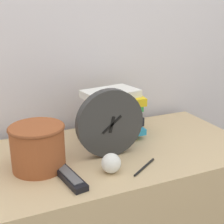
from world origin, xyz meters
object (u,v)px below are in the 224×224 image
object	(u,v)px
desk_clock	(110,123)
basket	(38,146)
book_stack	(113,113)
tv_remote	(70,177)
pen	(144,167)
crumpled_paper_ball	(111,163)

from	to	relation	value
desk_clock	basket	size ratio (longest dim) A/B	1.35
book_stack	tv_remote	distance (m)	0.41
book_stack	tv_remote	world-z (taller)	book_stack
book_stack	tv_remote	size ratio (longest dim) A/B	1.44
desk_clock	book_stack	size ratio (longest dim) A/B	0.97
desk_clock	book_stack	world-z (taller)	desk_clock
tv_remote	pen	world-z (taller)	tv_remote
desk_clock	crumpled_paper_ball	bearing A→B (deg)	-112.10
desk_clock	crumpled_paper_ball	xyz separation A→B (m)	(-0.05, -0.12, -0.10)
book_stack	pen	size ratio (longest dim) A/B	2.16
crumpled_paper_ball	basket	bearing A→B (deg)	149.10
pen	crumpled_paper_ball	bearing A→B (deg)	170.06
book_stack	tv_remote	xyz separation A→B (m)	(-0.29, -0.28, -0.10)
tv_remote	crumpled_paper_ball	bearing A→B (deg)	-2.45
basket	crumpled_paper_ball	bearing A→B (deg)	-30.90
tv_remote	crumpled_paper_ball	distance (m)	0.15
book_stack	basket	distance (m)	0.39
basket	tv_remote	distance (m)	0.16
basket	tv_remote	xyz separation A→B (m)	(0.07, -0.13, -0.07)
book_stack	pen	xyz separation A→B (m)	(-0.02, -0.31, -0.10)
desk_clock	tv_remote	bearing A→B (deg)	-149.28
tv_remote	desk_clock	bearing A→B (deg)	30.72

